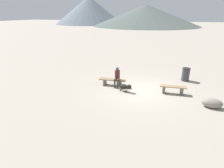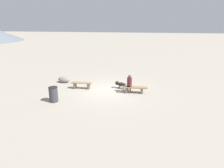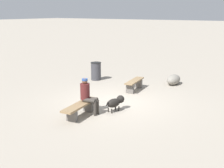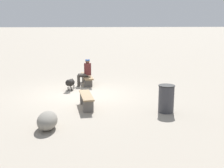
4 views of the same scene
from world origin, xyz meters
The scene contains 7 objects.
ground centered at (0.00, 0.00, -0.03)m, with size 210.00×210.00×0.06m, color #9E9384.
bench_left centered at (-1.94, -0.21, 0.31)m, with size 1.56×0.57×0.48m.
bench_right centered at (1.93, -0.19, 0.31)m, with size 1.82×0.64×0.44m.
seated_person centered at (1.58, -0.14, 0.72)m, with size 0.40×0.66×1.26m.
dog centered at (0.81, 0.53, 0.33)m, with size 0.89×0.42×0.52m.
trash_bin centered at (-2.64, -2.90, 0.47)m, with size 0.55×0.55×0.93m.
boulder centered at (-3.94, 0.88, 0.25)m, with size 0.57×1.00×0.50m, color gray.
Camera 2 is at (3.38, -12.30, 4.50)m, focal length 29.85 mm.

